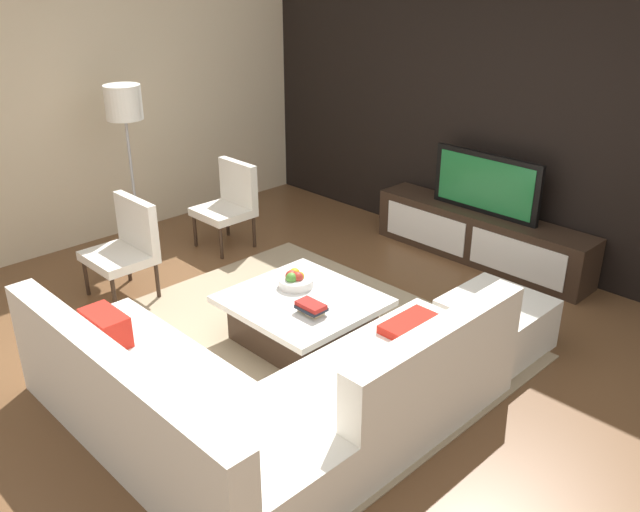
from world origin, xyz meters
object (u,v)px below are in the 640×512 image
object	(u,v)px
book_stack	(311,307)
accent_chair_far	(230,200)
ottoman	(495,324)
television	(486,184)
media_console	(480,237)
coffee_table	(303,318)
fruit_bowl	(295,280)
floor_lamp	(124,112)
accent_chair_near	(127,242)
sectional_couch	(259,396)

from	to	relation	value
book_stack	accent_chair_far	bearing A→B (deg)	157.03
ottoman	television	bearing A→B (deg)	127.47
media_console	ottoman	world-z (taller)	media_console
media_console	book_stack	distance (m)	2.43
coffee_table	fruit_bowl	bearing A→B (deg)	152.32
television	accent_chair_far	bearing A→B (deg)	-143.53
media_console	television	xyz separation A→B (m)	(-0.00, 0.00, 0.54)
media_console	accent_chair_far	size ratio (longest dim) A/B	2.60
floor_lamp	ottoman	size ratio (longest dim) A/B	2.40
floor_lamp	book_stack	bearing A→B (deg)	-2.79
fruit_bowl	floor_lamp	bearing A→B (deg)	-177.82
accent_chair_near	accent_chair_far	bearing A→B (deg)	108.41
book_stack	floor_lamp	bearing A→B (deg)	177.21
television	sectional_couch	world-z (taller)	television
sectional_couch	book_stack	xyz separation A→B (m)	(-0.40, 0.83, 0.15)
fruit_bowl	television	bearing A→B (deg)	82.65
television	media_console	bearing A→B (deg)	-90.00
coffee_table	ottoman	size ratio (longest dim) A/B	1.53
television	floor_lamp	distance (m)	3.48
ottoman	accent_chair_far	distance (m)	3.05
media_console	fruit_bowl	size ratio (longest dim) A/B	8.08
ottoman	book_stack	xyz separation A→B (m)	(-0.87, -1.12, 0.23)
television	coffee_table	distance (m)	2.37
coffee_table	accent_chair_far	distance (m)	2.11
media_console	accent_chair_far	bearing A→B (deg)	-143.54
ottoman	book_stack	distance (m)	1.44
media_console	floor_lamp	distance (m)	3.62
sectional_couch	fruit_bowl	bearing A→B (deg)	127.56
sectional_couch	book_stack	world-z (taller)	sectional_couch
television	coffee_table	size ratio (longest dim) A/B	1.06
accent_chair_near	coffee_table	bearing A→B (deg)	24.77
coffee_table	floor_lamp	xyz separation A→B (m)	(-2.45, 0.01, 1.23)
accent_chair_near	book_stack	distance (m)	1.94
floor_lamp	book_stack	distance (m)	2.85
accent_chair_near	book_stack	size ratio (longest dim) A/B	3.99
coffee_table	television	bearing A→B (deg)	87.51
accent_chair_near	television	bearing A→B (deg)	65.08
ottoman	accent_chair_far	world-z (taller)	accent_chair_far
television	fruit_bowl	bearing A→B (deg)	-97.35
floor_lamp	accent_chair_far	xyz separation A→B (m)	(0.51, 0.78, -0.94)
media_console	fruit_bowl	bearing A→B (deg)	-97.35
accent_chair_near	ottoman	size ratio (longest dim) A/B	1.24
media_console	floor_lamp	world-z (taller)	floor_lamp
sectional_couch	floor_lamp	world-z (taller)	floor_lamp
media_console	coffee_table	distance (m)	2.30
sectional_couch	ottoman	bearing A→B (deg)	76.45
television	accent_chair_near	world-z (taller)	television
ottoman	coffee_table	bearing A→B (deg)	-137.43
coffee_table	fruit_bowl	xyz separation A→B (m)	(-0.18, 0.10, 0.23)
sectional_couch	accent_chair_near	world-z (taller)	accent_chair_near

